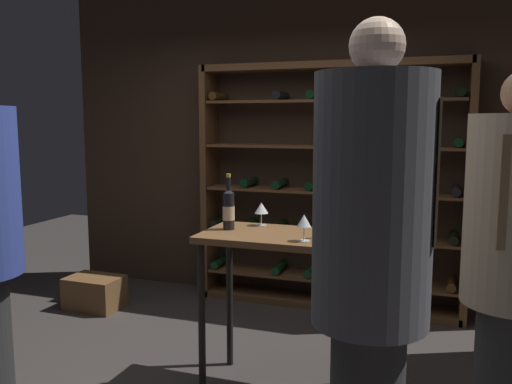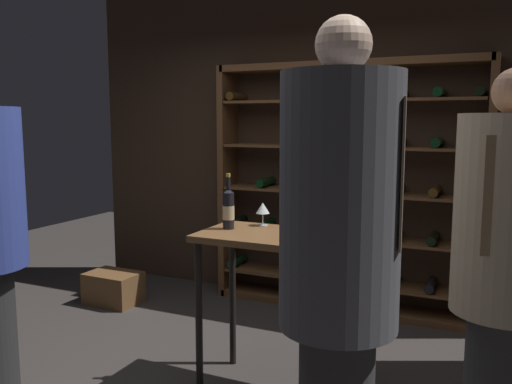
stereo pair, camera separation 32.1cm
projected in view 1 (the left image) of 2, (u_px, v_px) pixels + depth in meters
The scene contains 9 objects.
back_wall at pixel (297, 140), 5.01m from camera, with size 4.66×0.10×2.99m, color #3D2B1E.
wine_rack at pixel (332, 189), 4.75m from camera, with size 2.37×0.32×2.17m.
tasting_table at pixel (281, 258), 3.26m from camera, with size 0.96×0.55×1.00m.
person_bystander_dark_jacket at pixel (371, 261), 2.07m from camera, with size 0.46×0.45×2.05m.
wine_crate at pixel (95, 292), 4.82m from camera, with size 0.48×0.34×0.29m, color brown.
wine_bottle_red_label at pixel (345, 218), 3.11m from camera, with size 0.08×0.08×0.34m.
wine_bottle_black_capsule at pixel (229, 209), 3.35m from camera, with size 0.07×0.07×0.35m.
wine_glass_stemmed_center at pixel (304, 222), 3.02m from camera, with size 0.08×0.08×0.15m.
wine_glass_stemmed_left at pixel (261, 209), 3.48m from camera, with size 0.09×0.09×0.15m.
Camera 1 is at (1.30, -2.91, 1.68)m, focal length 37.70 mm.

